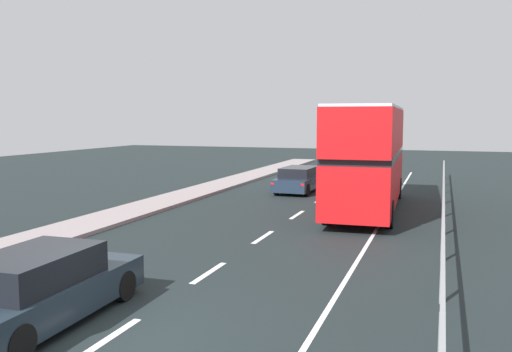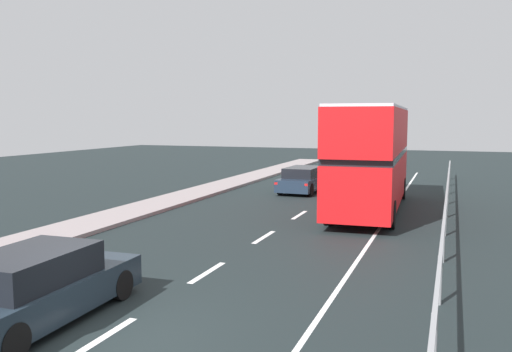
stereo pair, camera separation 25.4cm
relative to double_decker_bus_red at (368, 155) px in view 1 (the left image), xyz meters
name	(u,v)px [view 1 (the left image)]	position (x,y,z in m)	size (l,w,h in m)	color
ground_plane	(111,340)	(-2.49, -14.95, -2.37)	(73.66, 120.00, 0.10)	black
lane_paint_markings	(327,240)	(-0.43, -6.12, -2.31)	(3.49, 46.00, 0.01)	silver
bridge_side_railing	(443,219)	(3.03, -5.95, -1.45)	(0.10, 42.00, 1.07)	gray
double_decker_bus_red	(368,155)	(0.00, 0.00, 0.00)	(2.81, 10.49, 4.33)	red
hatchback_car_near	(40,289)	(-4.09, -14.84, -1.64)	(1.89, 4.57, 1.41)	#1C2731
sedan_car_ahead	(300,179)	(-4.14, 4.70, -1.68)	(1.88, 4.64, 1.31)	#1B293A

